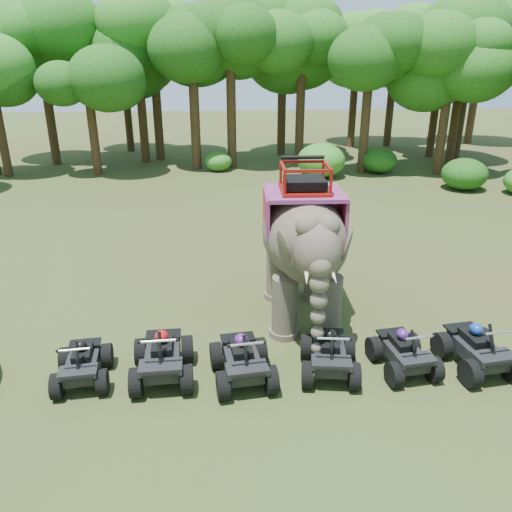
# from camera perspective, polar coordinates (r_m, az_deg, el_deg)

# --- Properties ---
(ground) EXTENTS (110.00, 110.00, 0.00)m
(ground) POSITION_cam_1_polar(r_m,az_deg,el_deg) (12.77, 0.42, -9.97)
(ground) COLOR #47381E
(ground) RESTS_ON ground
(elephant) EXTENTS (2.42, 5.19, 4.30)m
(elephant) POSITION_cam_1_polar(r_m,az_deg,el_deg) (13.24, 5.38, 1.55)
(elephant) COLOR #4E4239
(elephant) RESTS_ON ground
(atv_0) EXTENTS (1.30, 1.69, 1.17)m
(atv_0) POSITION_cam_1_polar(r_m,az_deg,el_deg) (11.80, -19.32, -10.98)
(atv_0) COLOR black
(atv_0) RESTS_ON ground
(atv_1) EXTENTS (1.41, 1.88, 1.35)m
(atv_1) POSITION_cam_1_polar(r_m,az_deg,el_deg) (11.41, -10.69, -10.67)
(atv_1) COLOR black
(atv_1) RESTS_ON ground
(atv_2) EXTENTS (1.49, 1.91, 1.31)m
(atv_2) POSITION_cam_1_polar(r_m,az_deg,el_deg) (11.18, -1.57, -11.15)
(atv_2) COLOR black
(atv_2) RESTS_ON ground
(atv_3) EXTENTS (1.48, 1.88, 1.27)m
(atv_3) POSITION_cam_1_polar(r_m,az_deg,el_deg) (11.52, 8.42, -10.41)
(atv_3) COLOR black
(atv_3) RESTS_ON ground
(atv_4) EXTENTS (1.39, 1.76, 1.20)m
(atv_4) POSITION_cam_1_polar(r_m,az_deg,el_deg) (12.00, 16.59, -9.93)
(atv_4) COLOR black
(atv_4) RESTS_ON ground
(atv_5) EXTENTS (1.52, 1.94, 1.32)m
(atv_5) POSITION_cam_1_polar(r_m,az_deg,el_deg) (12.61, 24.07, -9.07)
(atv_5) COLOR black
(atv_5) RESTS_ON ground
(tree_0) EXTENTS (6.43, 6.43, 9.18)m
(tree_0) POSITION_cam_1_polar(r_m,az_deg,el_deg) (32.02, -2.87, 18.22)
(tree_0) COLOR #195114
(tree_0) RESTS_ON ground
(tree_1) EXTENTS (6.57, 6.57, 9.39)m
(tree_1) POSITION_cam_1_polar(r_m,az_deg,el_deg) (33.87, 5.16, 18.55)
(tree_1) COLOR #195114
(tree_1) RESTS_ON ground
(tree_2) EXTENTS (5.71, 5.71, 8.16)m
(tree_2) POSITION_cam_1_polar(r_m,az_deg,el_deg) (31.14, 12.54, 16.69)
(tree_2) COLOR #195114
(tree_2) RESTS_ON ground
(tree_3) EXTENTS (5.49, 5.49, 7.84)m
(tree_3) POSITION_cam_1_polar(r_m,az_deg,el_deg) (31.91, 20.86, 15.64)
(tree_3) COLOR #195114
(tree_3) RESTS_ON ground
(tree_27) EXTENTS (5.16, 5.16, 7.37)m
(tree_27) POSITION_cam_1_polar(r_m,az_deg,el_deg) (31.37, -18.36, 15.43)
(tree_27) COLOR #195114
(tree_27) RESTS_ON ground
(tree_28) EXTENTS (6.74, 6.74, 9.63)m
(tree_28) POSITION_cam_1_polar(r_m,az_deg,el_deg) (35.11, -11.42, 18.55)
(tree_28) COLOR #195114
(tree_28) RESTS_ON ground
(tree_29) EXTENTS (6.67, 6.67, 9.53)m
(tree_29) POSITION_cam_1_polar(r_m,az_deg,el_deg) (36.28, 3.01, 18.96)
(tree_29) COLOR #195114
(tree_29) RESTS_ON ground
(tree_30) EXTENTS (5.51, 5.51, 7.88)m
(tree_30) POSITION_cam_1_polar(r_m,az_deg,el_deg) (38.76, -14.63, 17.29)
(tree_30) COLOR #195114
(tree_30) RESTS_ON ground
(tree_32) EXTENTS (5.39, 5.39, 7.70)m
(tree_32) POSITION_cam_1_polar(r_m,az_deg,el_deg) (37.43, 19.91, 16.43)
(tree_32) COLOR #195114
(tree_32) RESTS_ON ground
(tree_33) EXTENTS (6.36, 6.36, 9.09)m
(tree_33) POSITION_cam_1_polar(r_m,az_deg,el_deg) (35.55, 22.70, 16.95)
(tree_33) COLOR #195114
(tree_33) RESTS_ON ground
(tree_34) EXTENTS (6.30, 6.30, 9.00)m
(tree_34) POSITION_cam_1_polar(r_m,az_deg,el_deg) (41.11, 15.30, 18.26)
(tree_34) COLOR #195114
(tree_34) RESTS_ON ground
(tree_35) EXTENTS (6.16, 6.16, 8.80)m
(tree_35) POSITION_cam_1_polar(r_m,az_deg,el_deg) (34.38, -13.06, 17.66)
(tree_35) COLOR #195114
(tree_35) RESTS_ON ground
(tree_36) EXTENTS (7.08, 7.08, 10.12)m
(tree_36) POSITION_cam_1_polar(r_m,az_deg,el_deg) (44.48, 24.00, 18.17)
(tree_36) COLOR #195114
(tree_36) RESTS_ON ground
(tree_37) EXTENTS (5.84, 5.84, 8.34)m
(tree_37) POSITION_cam_1_polar(r_m,az_deg,el_deg) (34.54, 22.10, 16.30)
(tree_37) COLOR #195114
(tree_37) RESTS_ON ground
(tree_38) EXTENTS (5.88, 5.88, 8.40)m
(tree_38) POSITION_cam_1_polar(r_m,az_deg,el_deg) (40.14, 11.16, 18.09)
(tree_38) COLOR #195114
(tree_38) RESTS_ON ground
(tree_39) EXTENTS (6.21, 6.21, 8.88)m
(tree_39) POSITION_cam_1_polar(r_m,az_deg,el_deg) (35.37, -22.81, 16.74)
(tree_39) COLOR #195114
(tree_39) RESTS_ON ground
(tree_40) EXTENTS (6.80, 6.80, 9.72)m
(tree_40) POSITION_cam_1_polar(r_m,az_deg,el_deg) (31.68, -7.15, 18.53)
(tree_40) COLOR #195114
(tree_40) RESTS_ON ground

